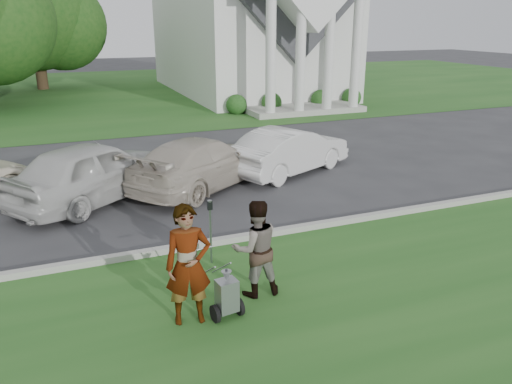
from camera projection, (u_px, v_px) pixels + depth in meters
ground at (242, 252)px, 10.55m from camera, size 120.00×120.00×0.00m
grass_strip at (308, 329)px, 7.92m from camera, size 80.00×7.00×0.01m
church_lawn at (106, 92)px, 34.25m from camera, size 80.00×30.00×0.01m
curb at (233, 239)px, 11.01m from camera, size 80.00×0.18×0.15m
tree_back at (34, 19)px, 33.92m from camera, size 9.61×7.60×8.89m
striping_cart at (227, 296)px, 8.11m from camera, size 0.56×1.05×0.94m
person_left at (188, 266)px, 7.83m from camera, size 0.79×0.57×2.00m
person_right at (256, 249)px, 8.67m from camera, size 0.89×0.71×1.77m
parking_meter_near at (210, 224)px, 9.81m from camera, size 0.10×0.09×1.35m
car_b at (94, 171)px, 13.35m from camera, size 5.09×4.49×1.66m
car_c at (202, 163)px, 14.51m from camera, size 5.26×4.64×1.46m
car_d at (290, 150)px, 15.87m from camera, size 4.66×3.25×1.46m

